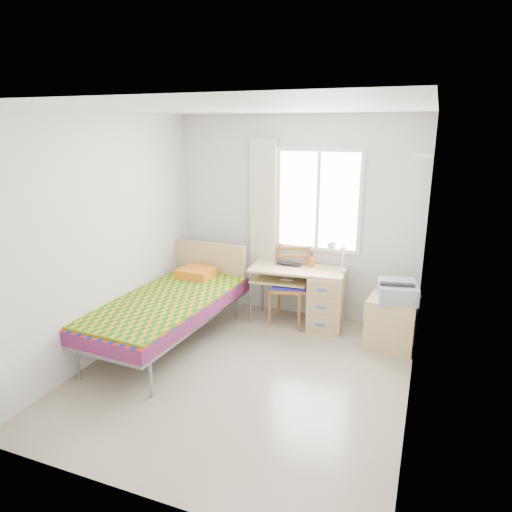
{
  "coord_description": "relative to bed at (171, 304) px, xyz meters",
  "views": [
    {
      "loc": [
        1.63,
        -3.85,
        2.44
      ],
      "look_at": [
        -0.08,
        0.55,
        1.1
      ],
      "focal_mm": 32.0,
      "sensor_mm": 36.0,
      "label": 1
    }
  ],
  "objects": [
    {
      "name": "wall_right",
      "position": [
        2.67,
        -0.38,
        0.83
      ],
      "size": [
        0.0,
        3.5,
        3.5
      ],
      "primitive_type": "plane",
      "rotation": [
        1.57,
        0.0,
        -1.57
      ],
      "color": "silver",
      "rests_on": "ground"
    },
    {
      "name": "book",
      "position": [
        1.02,
        1.04,
        0.12
      ],
      "size": [
        0.17,
        0.22,
        0.02
      ],
      "primitive_type": "imported",
      "rotation": [
        0.0,
        0.0,
        0.08
      ],
      "color": "gray",
      "rests_on": "desk"
    },
    {
      "name": "laptop",
      "position": [
        1.06,
        1.1,
        0.28
      ],
      "size": [
        0.35,
        0.24,
        0.03
      ],
      "primitive_type": "imported",
      "rotation": [
        0.0,
        0.0,
        -0.09
      ],
      "color": "black",
      "rests_on": "desk"
    },
    {
      "name": "cabinet",
      "position": [
        2.41,
        0.78,
        -0.17
      ],
      "size": [
        0.58,
        0.52,
        0.59
      ],
      "rotation": [
        0.0,
        0.0,
        -0.09
      ],
      "color": "tan",
      "rests_on": "floor"
    },
    {
      "name": "desk",
      "position": [
        1.52,
        1.03,
        -0.07
      ],
      "size": [
        1.21,
        0.62,
        0.73
      ],
      "rotation": [
        0.0,
        0.0,
        0.07
      ],
      "color": "tan",
      "rests_on": "floor"
    },
    {
      "name": "floor",
      "position": [
        1.07,
        -0.38,
        -0.47
      ],
      "size": [
        3.5,
        3.5,
        0.0
      ],
      "primitive_type": "plane",
      "color": "#BCAD93",
      "rests_on": "ground"
    },
    {
      "name": "floating_shelf",
      "position": [
        2.56,
        1.02,
        1.68
      ],
      "size": [
        0.2,
        0.32,
        0.03
      ],
      "primitive_type": "cube",
      "color": "white",
      "rests_on": "wall_right"
    },
    {
      "name": "wall_back",
      "position": [
        1.07,
        1.37,
        0.83
      ],
      "size": [
        3.2,
        0.0,
        3.2
      ],
      "primitive_type": "plane",
      "rotation": [
        1.57,
        0.0,
        0.0
      ],
      "color": "silver",
      "rests_on": "ground"
    },
    {
      "name": "printer",
      "position": [
        2.44,
        0.77,
        0.22
      ],
      "size": [
        0.49,
        0.54,
        0.2
      ],
      "rotation": [
        0.0,
        0.0,
        0.19
      ],
      "color": "#9B9EA3",
      "rests_on": "cabinet"
    },
    {
      "name": "chair",
      "position": [
        1.13,
        1.04,
        0.09
      ],
      "size": [
        0.53,
        0.53,
        1.0
      ],
      "rotation": [
        0.0,
        0.0,
        0.25
      ],
      "color": "#9F611E",
      "rests_on": "floor"
    },
    {
      "name": "pen_cup",
      "position": [
        1.35,
        1.2,
        0.32
      ],
      "size": [
        0.09,
        0.09,
        0.11
      ],
      "primitive_type": "cylinder",
      "rotation": [
        0.0,
        0.0,
        0.05
      ],
      "color": "orange",
      "rests_on": "desk"
    },
    {
      "name": "wall_left",
      "position": [
        -0.53,
        -0.38,
        0.83
      ],
      "size": [
        0.0,
        3.5,
        3.5
      ],
      "primitive_type": "plane",
      "rotation": [
        1.57,
        0.0,
        1.57
      ],
      "color": "silver",
      "rests_on": "ground"
    },
    {
      "name": "window",
      "position": [
        1.37,
        1.35,
        1.08
      ],
      "size": [
        1.1,
        0.04,
        1.3
      ],
      "color": "white",
      "rests_on": "wall_back"
    },
    {
      "name": "ceiling",
      "position": [
        1.07,
        -0.38,
        2.13
      ],
      "size": [
        3.5,
        3.5,
        0.0
      ],
      "primitive_type": "plane",
      "rotation": [
        3.14,
        0.0,
        0.0
      ],
      "color": "white",
      "rests_on": "wall_back"
    },
    {
      "name": "bed",
      "position": [
        0.0,
        0.0,
        0.0
      ],
      "size": [
        1.17,
        2.29,
        0.97
      ],
      "rotation": [
        0.0,
        0.0,
        -0.06
      ],
      "color": "gray",
      "rests_on": "floor"
    },
    {
      "name": "task_lamp",
      "position": [
        1.7,
        0.98,
        0.52
      ],
      "size": [
        0.22,
        0.32,
        0.4
      ],
      "rotation": [
        0.0,
        0.0,
        0.33
      ],
      "color": "white",
      "rests_on": "desk"
    },
    {
      "name": "curtain",
      "position": [
        0.65,
        1.3,
        0.98
      ],
      "size": [
        0.35,
        0.05,
        1.7
      ],
      "primitive_type": "cube",
      "color": "beige",
      "rests_on": "wall_back"
    }
  ]
}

